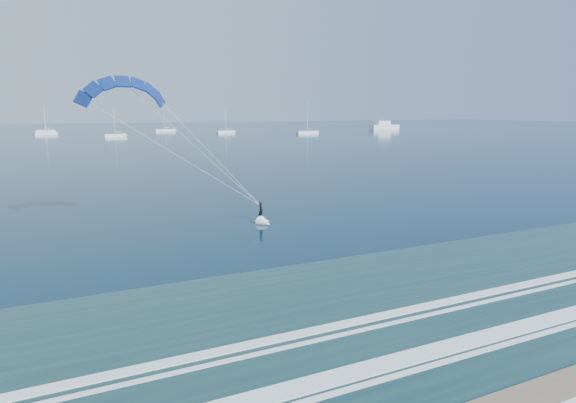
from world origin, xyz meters
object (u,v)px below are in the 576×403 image
at_px(motor_yacht, 384,126).
at_px(sailboat_4, 165,130).
at_px(sailboat_3, 115,135).
at_px(kitesurfer_rig, 194,146).
at_px(sailboat_8, 45,131).
at_px(sailboat_6, 307,132).
at_px(sailboat_5, 226,132).
at_px(sailboat_2, 46,133).

height_order(motor_yacht, sailboat_4, sailboat_4).
relative_size(sailboat_3, sailboat_4, 0.86).
relative_size(kitesurfer_rig, motor_yacht, 1.00).
xyz_separation_m(kitesurfer_rig, sailboat_8, (-4.36, 227.64, -6.46)).
distance_m(motor_yacht, sailboat_3, 144.31).
xyz_separation_m(motor_yacht, sailboat_8, (-165.67, 40.86, -1.18)).
bearing_deg(sailboat_6, sailboat_3, 174.82).
relative_size(sailboat_3, sailboat_8, 1.01).
bearing_deg(sailboat_4, sailboat_5, -58.59).
distance_m(kitesurfer_rig, sailboat_8, 227.77).
xyz_separation_m(sailboat_3, sailboat_8, (-22.64, 60.02, -0.00)).
xyz_separation_m(motor_yacht, sailboat_2, (-166.30, 11.18, -1.18)).
distance_m(kitesurfer_rig, sailboat_2, 198.12).
height_order(sailboat_3, sailboat_6, sailboat_6).
distance_m(motor_yacht, sailboat_2, 166.68).
relative_size(sailboat_4, sailboat_8, 1.17).
distance_m(kitesurfer_rig, sailboat_4, 219.41).
relative_size(sailboat_5, sailboat_8, 1.01).
xyz_separation_m(motor_yacht, sailboat_5, (-92.78, -5.45, -1.18)).
relative_size(motor_yacht, sailboat_2, 1.50).
xyz_separation_m(sailboat_4, sailboat_8, (-53.04, 13.79, -0.01)).
bearing_deg(sailboat_4, sailboat_8, 165.43).
distance_m(sailboat_6, sailboat_8, 123.51).
height_order(sailboat_2, sailboat_6, sailboat_6).
bearing_deg(sailboat_8, sailboat_3, -69.33).
bearing_deg(sailboat_4, kitesurfer_rig, -102.82).
distance_m(sailboat_5, sailboat_8, 86.36).
relative_size(sailboat_5, sailboat_6, 0.83).
bearing_deg(sailboat_3, sailboat_4, 56.68).
height_order(sailboat_4, sailboat_5, sailboat_4).
bearing_deg(motor_yacht, sailboat_6, -156.91).
height_order(sailboat_3, sailboat_4, sailboat_4).
distance_m(sailboat_2, sailboat_5, 75.38).
bearing_deg(sailboat_6, sailboat_8, 146.95).
relative_size(motor_yacht, sailboat_6, 1.26).
relative_size(kitesurfer_rig, sailboat_4, 1.32).
distance_m(sailboat_2, sailboat_8, 29.69).
bearing_deg(kitesurfer_rig, sailboat_5, 69.29).
height_order(sailboat_2, sailboat_4, sailboat_4).
height_order(kitesurfer_rig, sailboat_4, kitesurfer_rig).
bearing_deg(sailboat_4, sailboat_6, -46.69).
bearing_deg(sailboat_4, sailboat_2, -163.50).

